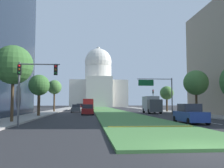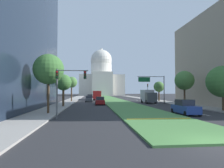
{
  "view_description": "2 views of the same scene",
  "coord_description": "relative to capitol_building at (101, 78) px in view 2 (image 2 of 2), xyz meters",
  "views": [
    {
      "loc": [
        -4.6,
        -9.61,
        1.9
      ],
      "look_at": [
        0.44,
        46.93,
        6.19
      ],
      "focal_mm": 40.75,
      "sensor_mm": 36.0,
      "label": 1
    },
    {
      "loc": [
        -6.68,
        -9.89,
        2.89
      ],
      "look_at": [
        -1.03,
        44.39,
        4.84
      ],
      "focal_mm": 31.94,
      "sensor_mm": 36.0,
      "label": 2
    }
  ],
  "objects": [
    {
      "name": "street_tree_left_mid",
      "position": [
        -11.82,
        -95.93,
        -6.96
      ],
      "size": [
        3.0,
        3.0,
        6.01
      ],
      "color": "#4C3823",
      "rests_on": "ground_plane"
    },
    {
      "name": "sidewalk_right",
      "position": [
        12.72,
        -73.85,
        -11.33
      ],
      "size": [
        4.0,
        111.85,
        0.15
      ],
      "primitive_type": "cube",
      "color": "#9E9991",
      "rests_on": "ground_plane"
    },
    {
      "name": "lane_dashes_right",
      "position": [
        7.15,
        -80.71,
        -11.4
      ],
      "size": [
        0.16,
        60.47,
        0.01
      ],
      "color": "silver",
      "rests_on": "ground_plane"
    },
    {
      "name": "median_curb_nose",
      "position": [
        0.0,
        -114.19,
        -11.24
      ],
      "size": [
        6.45,
        0.5,
        0.04
      ],
      "primitive_type": "cube",
      "color": "gold",
      "rests_on": "grass_median"
    },
    {
      "name": "sedan_midblock",
      "position": [
        -4.87,
        -91.28,
        -10.6
      ],
      "size": [
        1.96,
        4.29,
        1.72
      ],
      "color": "maroon",
      "rests_on": "ground_plane"
    },
    {
      "name": "street_tree_right_mid",
      "position": [
        11.23,
        -96.67,
        -6.47
      ],
      "size": [
        3.7,
        3.7,
        6.81
      ],
      "color": "#4C3823",
      "rests_on": "ground_plane"
    },
    {
      "name": "street_tree_left_near",
      "position": [
        -12.03,
        -107.81,
        -5.78
      ],
      "size": [
        3.82,
        3.82,
        7.56
      ],
      "color": "#4C3823",
      "rests_on": "ground_plane"
    },
    {
      "name": "sedan_far_horizon",
      "position": [
        -7.17,
        -65.76,
        -10.57
      ],
      "size": [
        2.05,
        4.47,
        1.77
      ],
      "color": "maroon",
      "rests_on": "ground_plane"
    },
    {
      "name": "overhead_guide_sign",
      "position": [
        7.95,
        -88.01,
        -6.71
      ],
      "size": [
        6.51,
        0.2,
        6.5
      ],
      "color": "#515456",
      "rests_on": "ground_plane"
    },
    {
      "name": "street_tree_right_far",
      "position": [
        11.81,
        -80.39,
        -7.36
      ],
      "size": [
        2.88,
        2.88,
        5.53
      ],
      "color": "#4C3823",
      "rests_on": "ground_plane"
    },
    {
      "name": "grass_median",
      "position": [
        0.0,
        -67.63,
        -11.33
      ],
      "size": [
        7.17,
        111.85,
        0.14
      ],
      "primitive_type": "cube",
      "color": "#4C8442",
      "rests_on": "ground_plane"
    },
    {
      "name": "sedan_distant",
      "position": [
        -7.21,
        -79.67,
        -10.62
      ],
      "size": [
        2.13,
        4.25,
        1.65
      ],
      "color": "#4C5156",
      "rests_on": "ground_plane"
    },
    {
      "name": "traffic_light_far_right",
      "position": [
        10.22,
        -75.01,
        -8.09
      ],
      "size": [
        0.28,
        0.35,
        5.2
      ],
      "color": "#515456",
      "rests_on": "ground_plane"
    },
    {
      "name": "capitol_building",
      "position": [
        0.0,
        0.0,
        0.0
      ],
      "size": [
        28.51,
        27.59,
        31.72
      ],
      "color": "silver",
      "rests_on": "ground_plane"
    },
    {
      "name": "city_bus",
      "position": [
        -4.87,
        -66.51,
        -9.63
      ],
      "size": [
        2.62,
        11.0,
        2.95
      ],
      "color": "#B21E1E",
      "rests_on": "ground_plane"
    },
    {
      "name": "sedan_lead_stopped",
      "position": [
        4.87,
        -109.82,
        -10.54
      ],
      "size": [
        1.95,
        4.63,
        1.85
      ],
      "color": "navy",
      "rests_on": "ground_plane"
    },
    {
      "name": "ground_plane",
      "position": [
        0.0,
        -61.42,
        -11.4
      ],
      "size": [
        273.4,
        273.4,
        0.0
      ],
      "primitive_type": "plane",
      "color": "#2B2B2D"
    },
    {
      "name": "sidewalk_left",
      "position": [
        -12.72,
        -73.85,
        -11.33
      ],
      "size": [
        4.0,
        111.85,
        0.15
      ],
      "primitive_type": "cube",
      "color": "#9E9991",
      "rests_on": "ground_plane"
    },
    {
      "name": "box_truck_delivery",
      "position": [
        7.01,
        -86.36,
        -9.72
      ],
      "size": [
        2.4,
        6.4,
        3.2
      ],
      "color": "#4C5156",
      "rests_on": "ground_plane"
    },
    {
      "name": "traffic_light_near_left",
      "position": [
        -9.38,
        -112.35,
        -7.6
      ],
      "size": [
        3.34,
        0.35,
        5.2
      ],
      "color": "#515456",
      "rests_on": "ground_plane"
    },
    {
      "name": "street_tree_right_near",
      "position": [
        11.94,
        -106.94,
        -7.15
      ],
      "size": [
        4.53,
        4.53,
        6.52
      ],
      "color": "#4C3823",
      "rests_on": "ground_plane"
    },
    {
      "name": "street_tree_left_far",
      "position": [
        -12.06,
        -78.1,
        -6.12
      ],
      "size": [
        3.02,
        3.02,
        6.85
      ],
      "color": "#4C3823",
      "rests_on": "ground_plane"
    }
  ]
}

